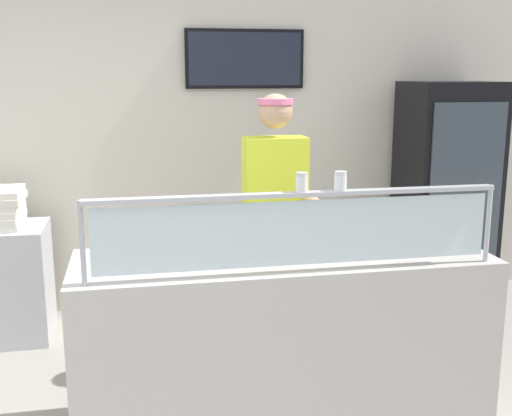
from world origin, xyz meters
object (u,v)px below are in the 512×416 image
Objects in this scene: pizza_server at (284,246)px; drink_fridge at (446,196)px; pizza_tray at (291,248)px; pepper_flake_shaker at (340,182)px; parmesan_shaker at (302,184)px; worker_figure at (275,217)px.

drink_fridge is at bearing 39.67° from pizza_server.
drink_fridge is at bearing 41.43° from pizza_tray.
pizza_tray is 0.57m from pepper_flake_shaker.
parmesan_shaker is 0.19m from pepper_flake_shaker.
pizza_server is 3.05× the size of parmesan_shaker.
worker_figure is at bearing 95.64° from pepper_flake_shaker.
drink_fridge reaches higher than parmesan_shaker.
worker_figure is (0.09, 0.94, -0.37)m from parmesan_shaker.
pizza_tray is at bearing 23.26° from pizza_server.
worker_figure is at bearing -151.15° from drink_fridge.
parmesan_shaker and pepper_flake_shaker have the same top height.
pizza_tray is at bearing -138.57° from drink_fridge.
drink_fridge is (1.66, 1.47, -0.06)m from pizza_tray.
pizza_server is 3.07× the size of pepper_flake_shaker.
pepper_flake_shaker is 2.43m from drink_fridge.
pizza_tray is 0.25× the size of drink_fridge.
pizza_tray is 0.55m from parmesan_shaker.
pepper_flake_shaker is 0.05× the size of worker_figure.
drink_fridge reaches higher than pizza_server.
worker_figure is 1.85m from drink_fridge.
pizza_server is at bearing -138.92° from drink_fridge.
pepper_flake_shaker is 0.05× the size of drink_fridge.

